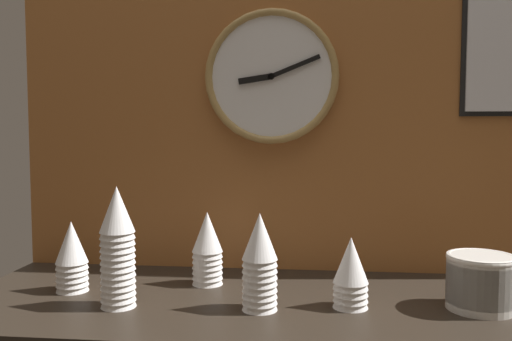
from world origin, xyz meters
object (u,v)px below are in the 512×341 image
cup_stack_far_left (73,256)px  bowl_stack_right (481,281)px  cup_stack_center_left (207,248)px  wall_clock (271,77)px  cup_stack_left (118,247)px  cup_stack_center_right (351,272)px  cup_stack_center (260,262)px

cup_stack_far_left → bowl_stack_right: (90.62, -3.72, -2.16)cm
cup_stack_center_left → wall_clock: wall_clock is taller
cup_stack_center_left → wall_clock: bearing=45.3°
cup_stack_left → wall_clock: (29.87, 33.18, 38.46)cm
cup_stack_far_left → cup_stack_center_left: (30.20, 8.49, 0.67)cm
cup_stack_center_right → wall_clock: size_ratio=0.43×
cup_stack_center_right → cup_stack_left: bearing=-174.5°
cup_stack_center → bowl_stack_right: 46.37cm
cup_stack_far_left → cup_stack_center_left: size_ratio=0.92×
cup_stack_far_left → bowl_stack_right: cup_stack_far_left is taller
cup_stack_center_right → cup_stack_left: cup_stack_left is taller
cup_stack_center_right → cup_stack_left: 49.45cm
wall_clock → cup_stack_center_right: bearing=-56.2°
bowl_stack_right → wall_clock: bearing=149.9°
cup_stack_center → cup_stack_center_right: bearing=10.4°
cup_stack_center_right → cup_stack_center_left: bearing=157.3°
cup_stack_center_right → cup_stack_center_left: 36.28cm
cup_stack_far_left → cup_stack_center_right: bearing=-4.9°
cup_stack_center_right → bowl_stack_right: 27.07cm
cup_stack_center → cup_stack_center_left: bearing=129.7°
cup_stack_center_left → cup_stack_center_right: bearing=-22.7°
cup_stack_left → bowl_stack_right: cup_stack_left is taller
cup_stack_far_left → cup_stack_center: bearing=-11.4°
cup_stack_far_left → cup_stack_left: (14.71, -10.18, 4.67)cm
cup_stack_left → cup_stack_far_left: bearing=145.3°
cup_stack_center → bowl_stack_right: bearing=6.6°
cup_stack_center → bowl_stack_right: (45.88, 5.27, -4.17)cm
cup_stack_center_left → bowl_stack_right: (60.42, -12.21, -2.83)cm
cup_stack_far_left → cup_stack_left: size_ratio=0.64×
cup_stack_center_right → bowl_stack_right: (26.97, 1.79, -1.50)cm
wall_clock → bowl_stack_right: bearing=-30.1°
cup_stack_center_left → bowl_stack_right: cup_stack_center_left is taller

